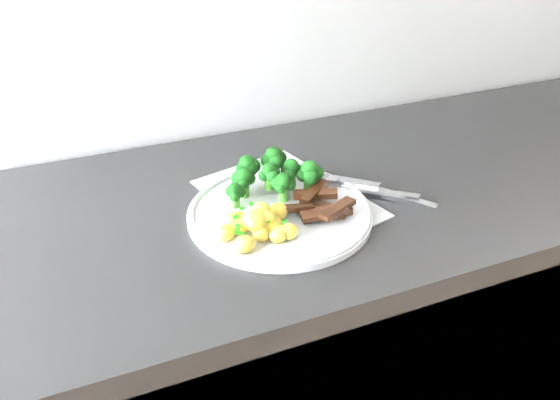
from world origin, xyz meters
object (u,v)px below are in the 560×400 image
potatoes (258,223)px  recipe_paper (287,198)px  counter (289,373)px  broccoli (273,173)px  beef_strips (322,206)px  plate (280,212)px  fork (362,187)px  knife (387,194)px

potatoes → recipe_paper: bearing=47.1°
recipe_paper → counter: bearing=2.6°
broccoli → beef_strips: broccoli is taller
potatoes → beef_strips: 0.11m
recipe_paper → potatoes: size_ratio=2.76×
broccoli → potatoes: broccoli is taller
plate → counter: bearing=49.5°
counter → plate: size_ratio=7.75×
counter → fork: bearing=-20.6°
counter → knife: bearing=-22.8°
counter → potatoes: size_ratio=18.69×
counter → beef_strips: 0.46m
counter → beef_strips: (0.02, -0.08, 0.45)m
plate → potatoes: potatoes is taller
counter → plate: bearing=-130.5°
recipe_paper → knife: bearing=-21.7°
plate → broccoli: 0.07m
counter → knife: size_ratio=12.48×
counter → broccoli: size_ratio=13.68×
fork → beef_strips: bearing=-160.1°
potatoes → knife: potatoes is taller
beef_strips → plate: bearing=153.4°
counter → knife: knife is taller
counter → broccoli: (-0.03, 0.01, 0.48)m
broccoli → plate: bearing=-101.1°
potatoes → fork: (0.20, 0.05, -0.01)m
counter → recipe_paper: recipe_paper is taller
broccoli → potatoes: size_ratio=1.37×
broccoli → counter: bearing=-27.2°
recipe_paper → plate: plate is taller
recipe_paper → broccoli: bearing=144.2°
counter → beef_strips: bearing=-75.3°
recipe_paper → potatoes: 0.13m
recipe_paper → fork: size_ratio=2.04×
plate → knife: size_ratio=1.61×
recipe_paper → fork: 0.13m
fork → broccoli: bearing=158.0°
plate → potatoes: 0.07m
plate → broccoli: (0.01, 0.06, 0.04)m
counter → fork: (0.11, -0.04, 0.45)m
plate → beef_strips: 0.07m
beef_strips → broccoli: bearing=117.8°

